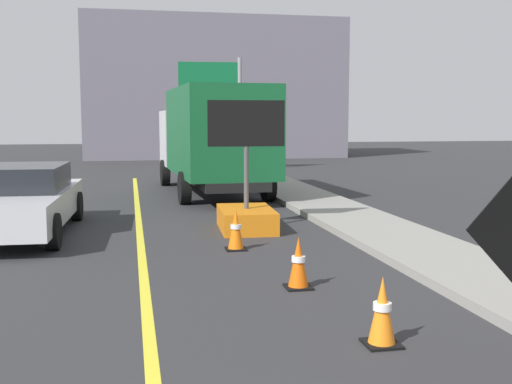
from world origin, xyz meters
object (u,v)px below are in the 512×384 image
pickup_car (21,200)px  traffic_cone_far_lane (236,230)px  highway_guide_sign (222,94)px  traffic_cone_mid_lane (298,263)px  traffic_cone_near_sign (382,312)px  box_truck (213,137)px  arrow_board_trailer (246,207)px

pickup_car → traffic_cone_far_lane: (3.98, -2.39, -0.33)m
pickup_car → highway_guide_sign: highway_guide_sign is taller
traffic_cone_mid_lane → traffic_cone_far_lane: size_ratio=0.97×
traffic_cone_near_sign → traffic_cone_mid_lane: 2.31m
traffic_cone_near_sign → traffic_cone_far_lane: 5.03m
highway_guide_sign → traffic_cone_mid_lane: bearing=-95.3°
pickup_car → traffic_cone_near_sign: bearing=-57.7°
box_truck → highway_guide_sign: highway_guide_sign is taller
traffic_cone_near_sign → traffic_cone_far_lane: size_ratio=0.98×
traffic_cone_far_lane → traffic_cone_near_sign: bearing=-82.2°
arrow_board_trailer → traffic_cone_mid_lane: size_ratio=3.76×
box_truck → traffic_cone_mid_lane: 11.21m
traffic_cone_near_sign → traffic_cone_mid_lane: traffic_cone_near_sign is taller
traffic_cone_far_lane → arrow_board_trailer: bearing=74.3°
box_truck → highway_guide_sign: 8.82m
box_truck → traffic_cone_mid_lane: bearing=-91.4°
arrow_board_trailer → traffic_cone_near_sign: size_ratio=3.73×
traffic_cone_far_lane → box_truck: bearing=85.2°
highway_guide_sign → traffic_cone_near_sign: (-1.55, -21.95, -3.07)m
box_truck → pickup_car: bearing=-127.8°
arrow_board_trailer → traffic_cone_near_sign: 6.96m
traffic_cone_mid_lane → traffic_cone_far_lane: (-0.42, 2.68, 0.01)m
box_truck → traffic_cone_far_lane: box_truck is taller
arrow_board_trailer → traffic_cone_mid_lane: 4.66m
pickup_car → traffic_cone_mid_lane: pickup_car is taller
arrow_board_trailer → box_truck: size_ratio=0.34×
box_truck → pickup_car: 7.72m
traffic_cone_near_sign → arrow_board_trailer: bearing=91.1°
box_truck → traffic_cone_near_sign: bearing=-90.1°
traffic_cone_mid_lane → traffic_cone_far_lane: 2.72m
highway_guide_sign → traffic_cone_near_sign: highway_guide_sign is taller
pickup_car → traffic_cone_mid_lane: bearing=-49.1°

